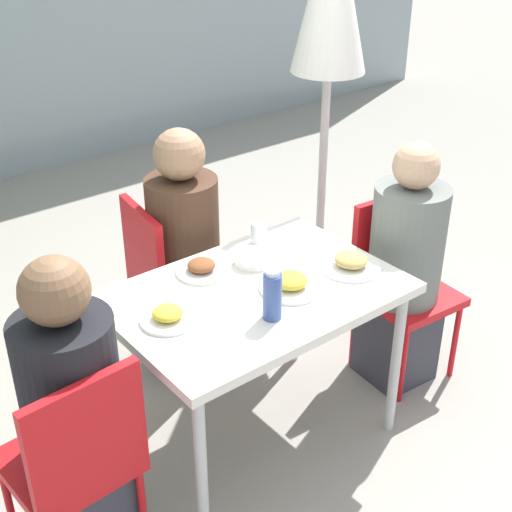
% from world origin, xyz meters
% --- Properties ---
extents(ground_plane, '(24.00, 24.00, 0.00)m').
position_xyz_m(ground_plane, '(0.00, 0.00, 0.00)').
color(ground_plane, gray).
extents(dining_table, '(1.11, 0.76, 0.76)m').
position_xyz_m(dining_table, '(0.00, 0.00, 0.68)').
color(dining_table, silver).
rests_on(dining_table, ground).
extents(chair_left, '(0.42, 0.42, 0.87)m').
position_xyz_m(chair_left, '(-0.85, -0.13, 0.51)').
color(chair_left, red).
rests_on(chair_left, ground).
extents(person_left, '(0.33, 0.33, 1.20)m').
position_xyz_m(person_left, '(-0.81, -0.05, 0.57)').
color(person_left, '#383842').
rests_on(person_left, ground).
extents(chair_right, '(0.43, 0.43, 0.87)m').
position_xyz_m(chair_right, '(0.86, 0.01, 0.51)').
color(chair_right, red).
rests_on(chair_right, ground).
extents(person_right, '(0.33, 0.33, 1.19)m').
position_xyz_m(person_right, '(0.81, -0.07, 0.56)').
color(person_right, '#383842').
rests_on(person_right, ground).
extents(chair_far, '(0.45, 0.45, 0.87)m').
position_xyz_m(chair_far, '(0.01, 0.69, 0.51)').
color(chair_far, red).
rests_on(chair_far, ground).
extents(person_far, '(0.33, 0.33, 1.22)m').
position_xyz_m(person_far, '(0.08, 0.63, 0.59)').
color(person_far, black).
rests_on(person_far, ground).
extents(closed_umbrella, '(0.37, 0.37, 2.11)m').
position_xyz_m(closed_umbrella, '(0.99, 0.68, 1.60)').
color(closed_umbrella, '#333333').
rests_on(closed_umbrella, ground).
extents(plate_0, '(0.20, 0.20, 0.06)m').
position_xyz_m(plate_0, '(-0.38, 0.03, 0.78)').
color(plate_0, white).
rests_on(plate_0, dining_table).
extents(plate_1, '(0.24, 0.24, 0.07)m').
position_xyz_m(plate_1, '(0.11, -0.08, 0.78)').
color(plate_1, white).
rests_on(plate_1, dining_table).
extents(plate_2, '(0.25, 0.25, 0.07)m').
position_xyz_m(plate_2, '(0.41, -0.11, 0.78)').
color(plate_2, white).
rests_on(plate_2, dining_table).
extents(plate_3, '(0.21, 0.21, 0.06)m').
position_xyz_m(plate_3, '(-0.09, 0.24, 0.78)').
color(plate_3, white).
rests_on(plate_3, dining_table).
extents(bottle, '(0.07, 0.07, 0.20)m').
position_xyz_m(bottle, '(-0.07, -0.19, 0.85)').
color(bottle, '#334C8E').
rests_on(bottle, dining_table).
extents(drinking_cup, '(0.07, 0.07, 0.10)m').
position_xyz_m(drinking_cup, '(0.25, 0.30, 0.81)').
color(drinking_cup, white).
rests_on(drinking_cup, dining_table).
extents(salad_bowl, '(0.15, 0.15, 0.05)m').
position_xyz_m(salad_bowl, '(0.12, 0.17, 0.78)').
color(salad_bowl, white).
rests_on(salad_bowl, dining_table).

